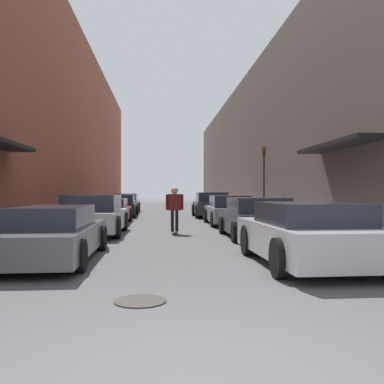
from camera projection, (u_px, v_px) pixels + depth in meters
name	position (u px, v px, depth m)	size (l,w,h in m)	color
ground	(166.00, 217.00, 25.02)	(119.47, 119.47, 0.00)	#515154
curb_strip_left	(99.00, 212.00, 30.09)	(1.80, 54.30, 0.12)	gray
curb_strip_right	(229.00, 211.00, 30.78)	(1.80, 54.30, 0.12)	gray
building_row_left	(57.00, 125.00, 29.86)	(4.90, 54.30, 12.32)	brown
building_row_right	(269.00, 146.00, 30.98)	(4.90, 54.30, 9.52)	#564C47
parked_car_left_0	(48.00, 234.00, 9.07)	(2.02, 4.75, 1.16)	#515459
parked_car_left_1	(93.00, 215.00, 14.51)	(2.06, 4.41, 1.36)	#B7B7BC
parked_car_left_2	(108.00, 211.00, 19.60)	(2.00, 4.48, 1.14)	maroon
parked_car_left_3	(121.00, 206.00, 25.10)	(1.85, 4.63, 1.29)	black
parked_car_left_4	(126.00, 203.00, 30.42)	(1.90, 4.02, 1.32)	#B7B7BC
parked_car_right_0	(307.00, 234.00, 8.53)	(2.07, 4.34, 1.25)	#B7B7BC
parked_car_right_1	(257.00, 218.00, 13.56)	(1.99, 4.11, 1.28)	#232326
parked_car_right_2	(229.00, 211.00, 18.91)	(1.91, 4.41, 1.29)	gray
parked_car_right_3	(211.00, 205.00, 24.58)	(2.02, 4.10, 1.42)	#232326
skateboarder	(175.00, 205.00, 14.86)	(0.62, 0.78, 1.62)	brown
manhole_cover	(140.00, 301.00, 5.68)	(0.70, 0.70, 0.02)	#332D28
traffic_light	(264.00, 174.00, 21.91)	(0.16, 0.22, 3.61)	#2D2D2D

